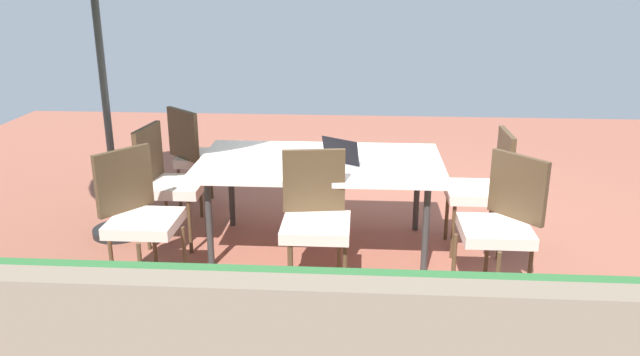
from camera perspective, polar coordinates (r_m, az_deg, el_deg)
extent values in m
cube|color=#935442|center=(5.17, 0.00, -6.35)|extent=(10.00, 10.00, 0.02)
cube|color=silver|center=(4.92, 0.00, 1.42)|extent=(1.91, 1.12, 0.04)
cylinder|color=#333333|center=(5.43, 8.81, -1.26)|extent=(0.05, 0.05, 0.70)
cylinder|color=#333333|center=(5.52, -8.09, -0.89)|extent=(0.05, 0.05, 0.70)
cylinder|color=#333333|center=(4.67, 9.61, -4.59)|extent=(0.05, 0.05, 0.70)
cylinder|color=#333333|center=(4.78, -10.05, -4.08)|extent=(0.05, 0.05, 0.70)
cylinder|color=#4C4C4C|center=(5.33, -19.00, 7.09)|extent=(0.06, 0.06, 2.40)
cylinder|color=black|center=(5.66, -17.79, -4.61)|extent=(0.44, 0.44, 0.06)
cube|color=beige|center=(4.27, -0.36, -4.50)|extent=(0.46, 0.46, 0.08)
cube|color=#4C3823|center=(4.38, -0.56, -0.24)|extent=(0.44, 0.10, 0.45)
cylinder|color=#4C3823|center=(4.21, -2.65, -8.84)|extent=(0.03, 0.03, 0.45)
cylinder|color=#4C3823|center=(4.24, 2.27, -8.67)|extent=(0.03, 0.03, 0.45)
cylinder|color=#4C3823|center=(4.54, -2.80, -6.78)|extent=(0.03, 0.03, 0.45)
cylinder|color=#4C3823|center=(4.56, 1.75, -6.63)|extent=(0.03, 0.03, 0.45)
cube|color=beige|center=(5.95, -10.49, 1.79)|extent=(0.46, 0.46, 0.08)
cube|color=#4C3823|center=(5.77, -12.37, 3.90)|extent=(0.35, 0.32, 0.45)
cylinder|color=#4C3823|center=(5.98, -7.95, -0.64)|extent=(0.03, 0.03, 0.45)
cylinder|color=#4C3823|center=(6.27, -9.90, 0.12)|extent=(0.03, 0.03, 0.45)
cylinder|color=#4C3823|center=(5.79, -10.82, -1.43)|extent=(0.03, 0.03, 0.45)
cylinder|color=#4C3823|center=(6.08, -12.69, -0.60)|extent=(0.03, 0.03, 0.45)
cube|color=beige|center=(5.10, 13.93, -1.23)|extent=(0.46, 0.46, 0.08)
cube|color=#4C3823|center=(5.06, 16.49, 1.56)|extent=(0.04, 0.44, 0.45)
cylinder|color=#4C3823|center=(5.32, 11.48, -3.26)|extent=(0.03, 0.03, 0.45)
cylinder|color=#4C3823|center=(4.99, 12.03, -4.76)|extent=(0.03, 0.03, 0.45)
cylinder|color=#4C3823|center=(5.39, 15.27, -3.29)|extent=(0.03, 0.03, 0.45)
cylinder|color=#4C3823|center=(5.06, 16.07, -4.77)|extent=(0.03, 0.03, 0.45)
cube|color=beige|center=(4.51, -15.66, -3.96)|extent=(0.46, 0.46, 0.08)
cube|color=#4C3823|center=(4.59, -17.42, -0.21)|extent=(0.29, 0.37, 0.45)
cylinder|color=#4C3823|center=(4.39, -15.97, -8.41)|extent=(0.03, 0.03, 0.45)
cylinder|color=#4C3823|center=(4.57, -12.22, -7.00)|extent=(0.03, 0.03, 0.45)
cylinder|color=#4C3823|center=(4.67, -18.47, -7.00)|extent=(0.03, 0.03, 0.45)
cylinder|color=#4C3823|center=(4.84, -14.85, -5.74)|extent=(0.03, 0.03, 0.45)
cube|color=beige|center=(5.20, -13.04, -0.77)|extent=(0.46, 0.46, 0.08)
cube|color=#4C3823|center=(5.21, -15.36, 2.14)|extent=(0.09, 0.44, 0.45)
cylinder|color=#4C3823|center=(5.07, -11.76, -4.38)|extent=(0.03, 0.03, 0.45)
cylinder|color=#4C3823|center=(5.38, -10.32, -2.95)|extent=(0.03, 0.03, 0.45)
cylinder|color=#4C3823|center=(5.22, -15.43, -4.02)|extent=(0.03, 0.03, 0.45)
cylinder|color=#4C3823|center=(5.52, -13.82, -2.66)|extent=(0.03, 0.03, 0.45)
cube|color=beige|center=(4.38, 15.65, -4.64)|extent=(0.46, 0.46, 0.08)
cube|color=#4C3823|center=(4.45, 17.57, -0.81)|extent=(0.32, 0.35, 0.45)
cylinder|color=#4C3823|center=(4.45, 12.09, -7.69)|extent=(0.03, 0.03, 0.45)
cylinder|color=#4C3823|center=(4.26, 15.79, -9.26)|extent=(0.03, 0.03, 0.45)
cylinder|color=#4C3823|center=(4.71, 14.97, -6.43)|extent=(0.03, 0.03, 0.45)
cylinder|color=#4C3823|center=(4.53, 18.57, -7.82)|extent=(0.03, 0.03, 0.45)
cube|color=#B7B7BC|center=(4.85, 2.64, 1.52)|extent=(0.39, 0.36, 0.02)
cube|color=black|center=(4.74, 1.89, 2.47)|extent=(0.29, 0.22, 0.20)
cylinder|color=white|center=(4.89, -3.62, 2.02)|extent=(0.07, 0.07, 0.08)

